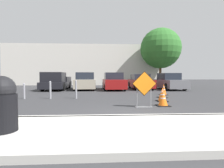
% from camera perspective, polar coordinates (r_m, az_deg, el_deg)
% --- Properties ---
extents(ground_plane, '(96.00, 96.00, 0.00)m').
position_cam_1_polar(ground_plane, '(15.09, -0.79, -2.23)').
color(ground_plane, '#333335').
extents(sidewalk_strip, '(29.61, 2.51, 0.14)m').
position_cam_1_polar(sidewalk_strip, '(4.01, 6.30, -14.91)').
color(sidewalk_strip, beige).
rests_on(sidewalk_strip, ground_plane).
extents(curb_lip, '(29.61, 0.20, 0.14)m').
position_cam_1_polar(curb_lip, '(5.21, 3.98, -10.79)').
color(curb_lip, beige).
rests_on(curb_lip, ground_plane).
extents(road_closed_sign, '(1.00, 0.20, 1.48)m').
position_cam_1_polar(road_closed_sign, '(7.18, 10.49, -1.03)').
color(road_closed_sign, black).
rests_on(road_closed_sign, ground_plane).
extents(traffic_cone_nearest, '(0.53, 0.53, 0.67)m').
position_cam_1_polar(traffic_cone_nearest, '(7.77, 16.32, -4.54)').
color(traffic_cone_nearest, black).
rests_on(traffic_cone_nearest, ground_plane).
extents(traffic_cone_second, '(0.53, 0.53, 0.65)m').
position_cam_1_polar(traffic_cone_second, '(9.17, 16.04, -3.51)').
color(traffic_cone_second, black).
rests_on(traffic_cone_second, ground_plane).
extents(traffic_cone_third, '(0.52, 0.52, 0.59)m').
position_cam_1_polar(traffic_cone_third, '(10.73, 16.11, -2.79)').
color(traffic_cone_third, black).
rests_on(traffic_cone_third, ground_plane).
extents(traffic_cone_fourth, '(0.50, 0.50, 0.73)m').
position_cam_1_polar(traffic_cone_fourth, '(12.27, 16.52, -1.79)').
color(traffic_cone_fourth, black).
rests_on(traffic_cone_fourth, ground_plane).
extents(pickup_truck, '(2.10, 5.44, 1.60)m').
position_cam_1_polar(pickup_truck, '(17.04, -17.75, 0.63)').
color(pickup_truck, black).
rests_on(pickup_truck, ground_plane).
extents(parked_car_nearest, '(2.13, 4.25, 1.61)m').
position_cam_1_polar(parked_car_nearest, '(16.68, -8.78, 0.72)').
color(parked_car_nearest, '#A39984').
rests_on(parked_car_nearest, ground_plane).
extents(parked_car_second, '(2.05, 4.52, 1.59)m').
position_cam_1_polar(parked_car_second, '(16.34, 0.47, 0.69)').
color(parked_car_second, maroon).
rests_on(parked_car_second, ground_plane).
extents(parked_car_third, '(1.86, 4.54, 1.45)m').
position_cam_1_polar(parked_car_third, '(17.32, 9.19, 0.62)').
color(parked_car_third, maroon).
rests_on(parked_car_third, ground_plane).
extents(parked_car_fourth, '(2.02, 4.54, 1.56)m').
position_cam_1_polar(parked_car_fourth, '(17.59, 18.08, 0.65)').
color(parked_car_fourth, slate).
rests_on(parked_car_fourth, ground_plane).
extents(trash_bin, '(0.58, 0.58, 1.14)m').
position_cam_1_polar(trash_bin, '(4.23, -32.32, -5.43)').
color(trash_bin, black).
rests_on(trash_bin, sidewalk_strip).
extents(bollard_nearest, '(0.12, 0.12, 1.04)m').
position_cam_1_polar(bollard_nearest, '(10.07, -11.66, -1.60)').
color(bollard_nearest, gray).
rests_on(bollard_nearest, ground_plane).
extents(bollard_second, '(0.12, 0.12, 1.00)m').
position_cam_1_polar(bollard_second, '(10.37, -19.50, -1.67)').
color(bollard_second, gray).
rests_on(bollard_second, ground_plane).
extents(bollard_third, '(0.12, 0.12, 0.88)m').
position_cam_1_polar(bollard_third, '(10.87, -26.76, -1.94)').
color(bollard_third, gray).
rests_on(bollard_third, ground_plane).
extents(building_facade_backdrop, '(22.03, 5.00, 5.72)m').
position_cam_1_polar(building_facade_backdrop, '(27.03, -8.87, 5.95)').
color(building_facade_backdrop, beige).
rests_on(building_facade_backdrop, ground_plane).
extents(street_tree_behind_lot, '(5.12, 5.12, 7.38)m').
position_cam_1_polar(street_tree_behind_lot, '(23.63, 15.56, 11.12)').
color(street_tree_behind_lot, '#513823').
rests_on(street_tree_behind_lot, ground_plane).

